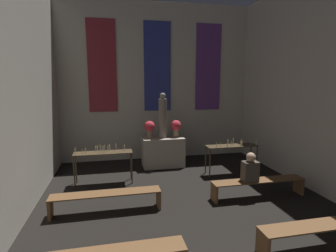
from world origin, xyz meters
The scene contains 11 objects.
wall_back centered at (0.00, 9.57, 2.72)m, with size 6.86×0.16×5.39m.
altar centered at (0.00, 8.55, 0.47)m, with size 1.32×0.75×0.95m.
statue centered at (0.00, 8.55, 1.62)m, with size 0.27×0.27×1.43m.
flower_vase_left centered at (-0.43, 8.55, 1.28)m, with size 0.34×0.34×0.55m.
flower_vase_right centered at (0.43, 8.55, 1.28)m, with size 0.34×0.34×0.55m.
candle_rack_left centered at (-1.85, 7.38, 0.75)m, with size 1.53×0.42×1.07m.
candle_rack_right centered at (1.85, 7.37, 0.75)m, with size 1.53×0.42×1.06m.
pew_second_right centered at (1.75, 3.72, 0.32)m, with size 2.27×0.36×0.43m.
pew_back_left centered at (-1.75, 5.71, 0.32)m, with size 2.27×0.36×0.43m.
pew_back_right centered at (1.75, 5.71, 0.32)m, with size 2.27×0.36×0.43m.
person_seated centered at (1.52, 5.71, 0.73)m, with size 0.36×0.24×0.68m.
Camera 1 is at (-1.57, 0.40, 2.70)m, focal length 28.00 mm.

